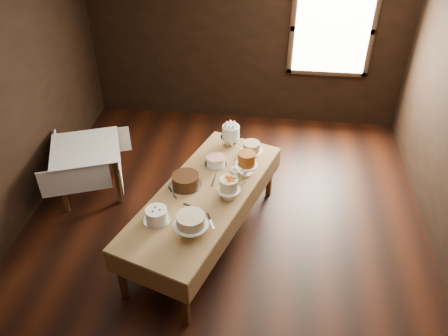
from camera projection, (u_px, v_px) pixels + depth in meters
floor at (222, 241)px, 5.45m from camera, size 5.00×6.00×0.01m
ceiling at (221, 6)px, 3.77m from camera, size 5.00×6.00×0.01m
wall_back at (246, 38)px, 7.00m from camera, size 5.00×0.02×2.80m
window at (332, 30)px, 6.70m from camera, size 1.10×0.05×1.30m
display_table at (204, 196)px, 5.06m from camera, size 1.67×2.57×0.74m
side_table at (86, 153)px, 5.82m from camera, size 1.11×1.11×0.72m
cake_meringue at (231, 136)px, 5.73m from camera, size 0.29×0.29×0.28m
cake_speckled at (251, 147)px, 5.63m from camera, size 0.29×0.29×0.13m
cake_lattice at (216, 161)px, 5.41m from camera, size 0.27×0.27×0.10m
cake_caramel at (246, 165)px, 5.22m from camera, size 0.27×0.27×0.31m
cake_chocolate at (186, 181)px, 5.08m from camera, size 0.43×0.43×0.14m
cake_flowers at (229, 189)px, 4.89m from camera, size 0.26×0.26×0.26m
cake_swirl at (157, 215)px, 4.62m from camera, size 0.29×0.29×0.15m
cake_cream at (191, 225)px, 4.45m from camera, size 0.40×0.40×0.25m
cake_server_a at (196, 209)px, 4.80m from camera, size 0.23×0.12×0.01m
cake_server_b at (212, 224)px, 4.61m from camera, size 0.12×0.23×0.01m
cake_server_c at (215, 178)px, 5.23m from camera, size 0.04×0.24×0.01m
cake_server_d at (240, 184)px, 5.14m from camera, size 0.23×0.13×0.01m
cake_server_e at (174, 195)px, 4.97m from camera, size 0.15×0.21×0.01m
flower_vase at (235, 188)px, 4.98m from camera, size 0.14×0.14×0.13m
flower_bouquet at (235, 175)px, 4.87m from camera, size 0.14×0.14×0.20m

